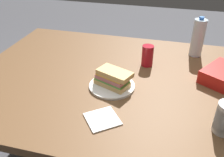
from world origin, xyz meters
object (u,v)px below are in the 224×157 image
(sandwich, at_px, (113,78))
(water_bottle_tall, at_px, (198,38))
(dining_table, at_px, (132,91))
(paper_plate, at_px, (112,86))
(chip_bag, at_px, (222,74))
(soda_can_red, at_px, (147,56))

(sandwich, xyz_separation_m, water_bottle_tall, (0.41, 0.48, 0.06))
(dining_table, relative_size, sandwich, 8.56)
(paper_plate, distance_m, sandwich, 0.05)
(dining_table, relative_size, water_bottle_tall, 7.15)
(sandwich, bearing_deg, chip_bag, 21.27)
(chip_bag, distance_m, water_bottle_tall, 0.31)
(paper_plate, bearing_deg, chip_bag, 21.14)
(soda_can_red, bearing_deg, dining_table, -104.40)
(dining_table, xyz_separation_m, paper_plate, (-0.09, -0.09, 0.08))
(water_bottle_tall, bearing_deg, dining_table, -129.26)
(dining_table, distance_m, paper_plate, 0.15)
(paper_plate, distance_m, chip_bag, 0.58)
(dining_table, distance_m, chip_bag, 0.47)
(paper_plate, xyz_separation_m, chip_bag, (0.54, 0.21, 0.03))
(paper_plate, xyz_separation_m, sandwich, (0.00, 0.00, 0.05))
(soda_can_red, height_order, water_bottle_tall, water_bottle_tall)
(paper_plate, relative_size, soda_can_red, 1.90)
(dining_table, height_order, soda_can_red, soda_can_red)
(soda_can_red, distance_m, chip_bag, 0.41)
(dining_table, xyz_separation_m, water_bottle_tall, (0.32, 0.39, 0.19))
(dining_table, height_order, chip_bag, chip_bag)
(paper_plate, bearing_deg, sandwich, 4.12)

